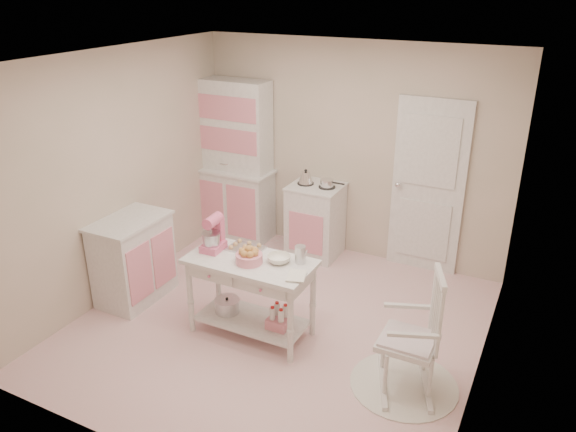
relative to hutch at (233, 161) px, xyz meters
The scene contains 14 objects.
room_shell 2.33m from the hutch, 47.43° to the right, with size 3.84×3.84×2.62m.
door 2.48m from the hutch, ahead, with size 0.82×0.05×2.04m, color white.
hutch is the anchor object (origin of this frame).
stove 1.33m from the hutch, ahead, with size 0.62×0.57×0.92m, color white.
base_cabinet 1.96m from the hutch, 93.22° to the right, with size 0.54×0.84×0.92m, color white.
lace_rug 3.66m from the hutch, 34.15° to the right, with size 0.92×0.92×0.01m, color white.
rocking_chair 3.54m from the hutch, 34.15° to the right, with size 0.48×0.72×1.10m, color white.
work_table 2.40m from the hutch, 54.32° to the right, with size 1.20×0.60×0.80m, color white.
stand_mixer 2.08m from the hutch, 63.45° to the right, with size 0.20×0.28×0.34m, color #E36089.
cookie_tray 2.09m from the hutch, 54.78° to the right, with size 0.34×0.24×0.02m, color silver.
bread_basket 2.37m from the hutch, 54.63° to the right, with size 0.25×0.25×0.09m, color pink.
mixing_bowl 2.42m from the hutch, 48.18° to the right, with size 0.22×0.22×0.07m, color white.
metal_pitcher 2.48m from the hutch, 43.85° to the right, with size 0.10×0.10×0.17m, color silver.
recipe_book 2.70m from the hutch, 48.01° to the right, with size 0.16×0.22×0.02m, color white.
Camera 1 is at (2.23, -4.19, 3.23)m, focal length 35.00 mm.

